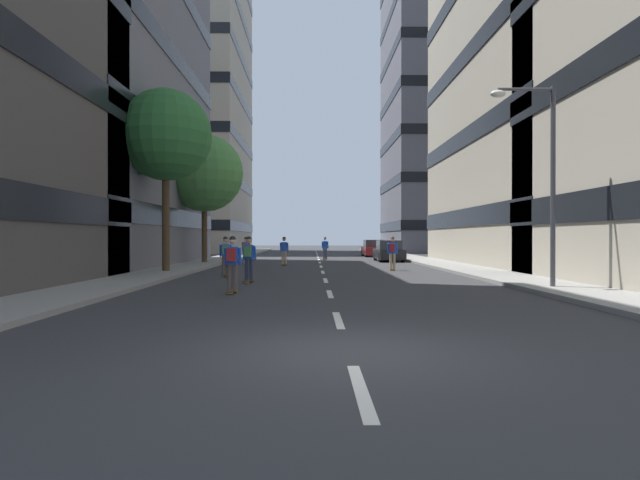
% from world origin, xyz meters
% --- Properties ---
extents(ground_plane, '(158.02, 158.02, 0.00)m').
position_xyz_m(ground_plane, '(0.00, 26.34, 0.00)').
color(ground_plane, '#333335').
extents(sidewalk_left, '(2.61, 72.43, 0.14)m').
position_xyz_m(sidewalk_left, '(-7.55, 29.63, 0.07)').
color(sidewalk_left, gray).
rests_on(sidewalk_left, ground_plane).
extents(sidewalk_right, '(2.61, 72.43, 0.14)m').
position_xyz_m(sidewalk_right, '(7.55, 29.63, 0.07)').
color(sidewalk_right, gray).
rests_on(sidewalk_right, ground_plane).
extents(lane_markings, '(0.16, 62.20, 0.01)m').
position_xyz_m(lane_markings, '(0.00, 28.00, 0.00)').
color(lane_markings, silver).
rests_on(lane_markings, ground_plane).
extents(building_left_mid, '(17.57, 21.50, 24.46)m').
position_xyz_m(building_left_mid, '(-17.58, 24.12, 12.32)').
color(building_left_mid, slate).
rests_on(building_left_mid, ground_plane).
extents(building_left_far, '(17.57, 19.85, 34.95)m').
position_xyz_m(building_left_far, '(-17.58, 54.81, 17.56)').
color(building_left_far, '#B2A893').
rests_on(building_left_far, ground_plane).
extents(building_right_far, '(17.57, 16.53, 35.45)m').
position_xyz_m(building_right_far, '(17.58, 54.81, 17.82)').
color(building_right_far, slate).
rests_on(building_right_far, ground_plane).
extents(parked_car_near, '(1.82, 4.40, 1.52)m').
position_xyz_m(parked_car_near, '(5.05, 29.78, 0.70)').
color(parked_car_near, black).
rests_on(parked_car_near, ground_plane).
extents(parked_car_mid, '(1.82, 4.40, 1.52)m').
position_xyz_m(parked_car_mid, '(5.05, 39.38, 0.70)').
color(parked_car_mid, maroon).
rests_on(parked_car_mid, ground_plane).
extents(street_tree_near, '(5.04, 5.04, 8.31)m').
position_xyz_m(street_tree_near, '(-7.55, 26.14, 5.91)').
color(street_tree_near, '#4C3823').
rests_on(street_tree_near, sidewalk_left).
extents(street_tree_mid, '(4.38, 4.38, 8.69)m').
position_xyz_m(street_tree_mid, '(-7.55, 17.18, 6.62)').
color(street_tree_mid, '#4C3823').
rests_on(street_tree_mid, sidewalk_left).
extents(streetlamp_right, '(2.13, 0.30, 6.50)m').
position_xyz_m(streetlamp_right, '(6.92, 8.92, 4.14)').
color(streetlamp_right, '#3F3F44').
rests_on(streetlamp_right, sidewalk_right).
extents(skater_0, '(0.56, 0.92, 1.78)m').
position_xyz_m(skater_0, '(-4.38, 15.26, 1.02)').
color(skater_0, brown).
rests_on(skater_0, ground_plane).
extents(skater_1, '(0.55, 0.91, 1.78)m').
position_xyz_m(skater_1, '(-3.00, 8.22, 1.02)').
color(skater_1, brown).
rests_on(skater_1, ground_plane).
extents(skater_2, '(0.56, 0.92, 1.78)m').
position_xyz_m(skater_2, '(-2.96, 11.98, 1.02)').
color(skater_2, brown).
rests_on(skater_2, ground_plane).
extents(skater_3, '(0.56, 0.92, 1.78)m').
position_xyz_m(skater_3, '(-2.25, 24.14, 0.98)').
color(skater_3, brown).
rests_on(skater_3, ground_plane).
extents(skater_4, '(0.53, 0.90, 1.78)m').
position_xyz_m(skater_4, '(-4.88, 26.26, 1.02)').
color(skater_4, brown).
rests_on(skater_4, ground_plane).
extents(skater_5, '(0.57, 0.92, 1.78)m').
position_xyz_m(skater_5, '(3.68, 19.30, 1.02)').
color(skater_5, brown).
rests_on(skater_5, ground_plane).
extents(skater_6, '(0.57, 0.92, 1.78)m').
position_xyz_m(skater_6, '(0.49, 32.88, 0.98)').
color(skater_6, brown).
rests_on(skater_6, ground_plane).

